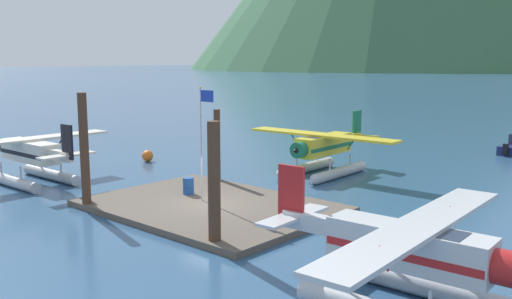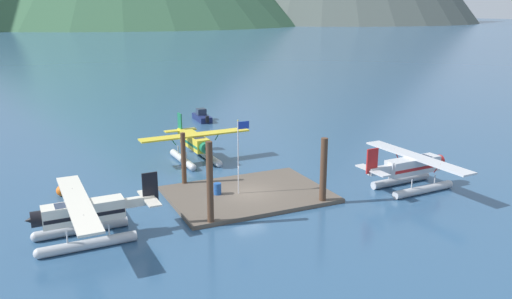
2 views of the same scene
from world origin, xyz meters
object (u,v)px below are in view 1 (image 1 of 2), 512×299
at_px(mooring_buoy, 148,156).
at_px(seaplane_silver_stbd_aft, 409,259).
at_px(flagpole, 203,130).
at_px(seaplane_cream_port_aft, 30,157).
at_px(fuel_drum, 188,186).
at_px(seaplane_yellow_bow_centre, 323,151).

relative_size(mooring_buoy, seaplane_silver_stbd_aft, 0.08).
bearing_deg(flagpole, seaplane_silver_stbd_aft, -17.40).
bearing_deg(seaplane_cream_port_aft, fuel_drum, 19.54).
height_order(fuel_drum, seaplane_cream_port_aft, seaplane_cream_port_aft).
height_order(flagpole, fuel_drum, flagpole).
distance_m(seaplane_cream_port_aft, seaplane_silver_stbd_aft, 24.83).
distance_m(mooring_buoy, seaplane_silver_stbd_aft, 27.34).
height_order(fuel_drum, seaplane_yellow_bow_centre, seaplane_yellow_bow_centre).
distance_m(mooring_buoy, seaplane_yellow_bow_centre, 13.11).
xyz_separation_m(mooring_buoy, seaplane_yellow_bow_centre, (12.24, 4.55, 1.17)).
distance_m(flagpole, seaplane_cream_port_aft, 12.35).
relative_size(flagpole, seaplane_yellow_bow_centre, 0.55).
distance_m(fuel_drum, seaplane_cream_port_aft, 10.71).
xyz_separation_m(mooring_buoy, seaplane_cream_port_aft, (0.59, -9.06, 1.17)).
xyz_separation_m(flagpole, seaplane_yellow_bow_centre, (-0.07, 10.49, -2.30)).
xyz_separation_m(flagpole, fuel_drum, (-1.66, 0.45, -3.13)).
xyz_separation_m(fuel_drum, seaplane_yellow_bow_centre, (1.59, 10.04, 0.84)).
relative_size(seaplane_cream_port_aft, seaplane_silver_stbd_aft, 1.00).
distance_m(flagpole, seaplane_silver_stbd_aft, 13.90).
bearing_deg(seaplane_cream_port_aft, mooring_buoy, 93.71).
distance_m(fuel_drum, mooring_buoy, 11.99).
height_order(seaplane_cream_port_aft, seaplane_silver_stbd_aft, same).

